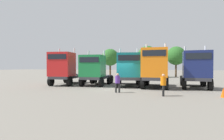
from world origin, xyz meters
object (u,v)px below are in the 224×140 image
visitor_with_camera (118,81)px  traffic_cone_near (223,92)px  semi_truck_navy (196,69)px  semi_truck_red (65,68)px  semi_truck_green (95,70)px  visitor_in_hivis (163,83)px  semi_truck_orange (155,68)px  semi_truck_teal (129,70)px

visitor_with_camera → traffic_cone_near: size_ratio=2.31×
semi_truck_navy → semi_truck_red: bearing=-85.6°
semi_truck_green → visitor_in_hivis: semi_truck_green is taller
semi_truck_orange → visitor_with_camera: 5.04m
semi_truck_green → semi_truck_teal: semi_truck_teal is taller
semi_truck_teal → traffic_cone_near: (7.65, -4.91, -1.48)m
semi_truck_teal → semi_truck_navy: bearing=80.1°
semi_truck_red → semi_truck_teal: size_ratio=1.01×
visitor_with_camera → traffic_cone_near: visitor_with_camera is taller
semi_truck_red → semi_truck_navy: semi_truck_red is taller
semi_truck_red → semi_truck_navy: bearing=86.3°
semi_truck_green → visitor_with_camera: semi_truck_green is taller
semi_truck_green → traffic_cone_near: 12.56m
semi_truck_green → visitor_in_hivis: (7.49, -5.30, -0.82)m
semi_truck_red → semi_truck_green: (3.60, 0.33, -0.17)m
semi_truck_teal → semi_truck_orange: bearing=66.0°
semi_truck_teal → semi_truck_red: bearing=-97.9°
visitor_with_camera → visitor_in_hivis: bearing=77.6°
semi_truck_navy → visitor_in_hivis: 6.40m
semi_truck_orange → semi_truck_navy: semi_truck_orange is taller
semi_truck_teal → visitor_with_camera: (-0.04, -4.65, -0.90)m
semi_truck_teal → semi_truck_green: bearing=-99.5°
visitor_with_camera → semi_truck_orange: bearing=144.3°
semi_truck_teal → visitor_with_camera: bearing=-11.8°
traffic_cone_near → semi_truck_orange: bearing=138.6°
semi_truck_teal → traffic_cone_near: 9.21m
semi_truck_teal → semi_truck_navy: (6.61, 0.16, 0.06)m
semi_truck_green → semi_truck_navy: (10.48, 0.28, 0.13)m
semi_truck_green → semi_truck_navy: 10.49m
semi_truck_orange → visitor_with_camera: bearing=-34.3°
semi_truck_navy → visitor_in_hivis: (-2.99, -5.58, -0.96)m
semi_truck_teal → semi_truck_orange: size_ratio=1.09×
semi_truck_navy → semi_truck_green: bearing=-86.6°
semi_truck_green → semi_truck_teal: size_ratio=0.90×
semi_truck_teal → semi_truck_navy: 6.61m
semi_truck_green → visitor_in_hivis: size_ratio=3.59×
semi_truck_teal → visitor_with_camera: 4.74m
visitor_in_hivis → semi_truck_red: bearing=-25.3°
semi_truck_red → visitor_with_camera: 8.61m
semi_truck_green → semi_truck_navy: bearing=88.7°
visitor_with_camera → traffic_cone_near: bearing=87.5°
semi_truck_red → semi_truck_teal: (7.48, 0.45, -0.10)m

